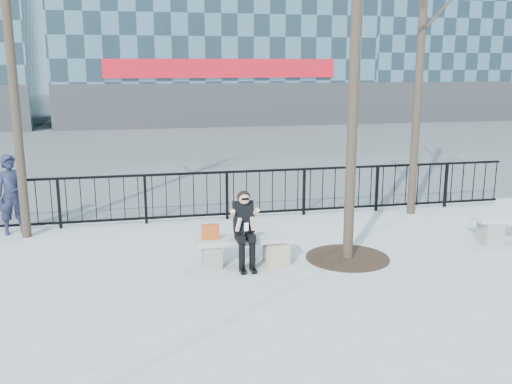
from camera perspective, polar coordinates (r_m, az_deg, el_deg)
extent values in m
plane|color=#9A9B95|center=(10.09, -1.29, -7.19)|extent=(120.00, 120.00, 0.00)
cube|color=#474747|center=(24.63, -7.82, 4.57)|extent=(60.00, 23.00, 0.01)
cube|color=black|center=(12.67, -3.84, 1.97)|extent=(14.00, 0.05, 0.05)
cube|color=black|center=(12.88, -3.78, -2.23)|extent=(14.00, 0.05, 0.05)
cube|color=#2D2D30|center=(31.72, -3.38, 8.63)|extent=(18.00, 0.08, 2.40)
cube|color=#B20B19|center=(31.58, -3.41, 12.24)|extent=(12.60, 0.12, 1.00)
cube|color=#2D2D30|center=(38.17, 23.04, 8.34)|extent=(16.00, 0.08, 2.40)
cylinder|color=black|center=(9.92, 9.91, 14.35)|extent=(0.18, 0.18, 7.50)
cylinder|color=black|center=(12.04, -23.20, 10.83)|extent=(0.18, 0.18, 6.50)
cylinder|color=black|center=(13.46, 16.07, 12.50)|extent=(0.18, 0.18, 7.00)
cylinder|color=black|center=(10.49, 9.13, -6.49)|extent=(1.50, 1.50, 0.02)
cube|color=slate|center=(9.94, -4.43, -6.31)|extent=(0.32, 0.38, 0.40)
cube|color=slate|center=(10.13, 1.78, -5.91)|extent=(0.32, 0.38, 0.40)
cube|color=gray|center=(9.94, -1.30, -4.78)|extent=(1.65, 0.46, 0.09)
cube|color=slate|center=(12.06, 22.37, -3.71)|extent=(0.36, 0.43, 0.45)
cube|color=#B24215|center=(9.83, -4.60, -3.99)|extent=(0.31, 0.16, 0.25)
cube|color=beige|center=(9.88, 2.25, -6.47)|extent=(0.42, 0.26, 0.38)
imported|color=black|center=(12.65, -23.21, -0.23)|extent=(0.70, 0.56, 1.65)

